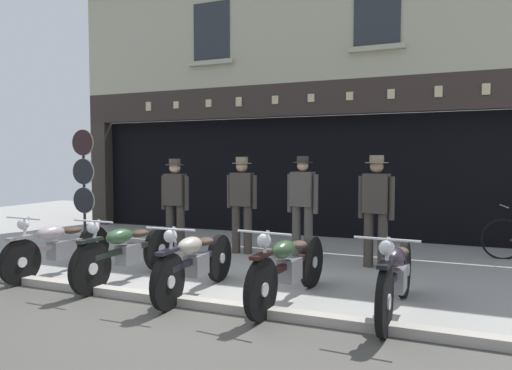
{
  "coord_description": "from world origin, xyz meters",
  "views": [
    {
      "loc": [
        2.96,
        -4.43,
        1.67
      ],
      "look_at": [
        0.15,
        2.53,
        1.25
      ],
      "focal_mm": 32.38,
      "sensor_mm": 36.0,
      "label": 1
    }
  ],
  "objects_px": {
    "salesman_right": "(303,202)",
    "advert_board_near": "(399,161)",
    "motorcycle_center": "(196,261)",
    "salesman_left": "(175,200)",
    "motorcycle_left": "(59,246)",
    "motorcycle_right": "(396,275)",
    "assistant_far_right": "(376,205)",
    "tyre_sign_pole": "(83,173)",
    "shopkeeper_center": "(242,200)",
    "motorcycle_center_left": "(127,251)",
    "motorcycle_center_right": "(289,266)"
  },
  "relations": [
    {
      "from": "motorcycle_left",
      "to": "shopkeeper_center",
      "type": "bearing_deg",
      "value": -125.51
    },
    {
      "from": "motorcycle_center",
      "to": "salesman_left",
      "type": "relative_size",
      "value": 1.16
    },
    {
      "from": "motorcycle_center_right",
      "to": "advert_board_near",
      "type": "relative_size",
      "value": 2.1
    },
    {
      "from": "motorcycle_center_left",
      "to": "shopkeeper_center",
      "type": "xyz_separation_m",
      "value": [
        0.67,
        2.35,
        0.52
      ]
    },
    {
      "from": "salesman_left",
      "to": "motorcycle_center_left",
      "type": "bearing_deg",
      "value": 102.43
    },
    {
      "from": "motorcycle_right",
      "to": "motorcycle_center_right",
      "type": "bearing_deg",
      "value": 4.1
    },
    {
      "from": "salesman_right",
      "to": "assistant_far_right",
      "type": "xyz_separation_m",
      "value": [
        1.24,
        -0.24,
        0.01
      ]
    },
    {
      "from": "motorcycle_right",
      "to": "assistant_far_right",
      "type": "relative_size",
      "value": 1.19
    },
    {
      "from": "motorcycle_left",
      "to": "salesman_left",
      "type": "height_order",
      "value": "salesman_left"
    },
    {
      "from": "tyre_sign_pole",
      "to": "motorcycle_right",
      "type": "bearing_deg",
      "value": -23.95
    },
    {
      "from": "shopkeeper_center",
      "to": "advert_board_near",
      "type": "xyz_separation_m",
      "value": [
        2.47,
        2.38,
        0.69
      ]
    },
    {
      "from": "shopkeeper_center",
      "to": "advert_board_near",
      "type": "bearing_deg",
      "value": -140.64
    },
    {
      "from": "motorcycle_center",
      "to": "salesman_right",
      "type": "bearing_deg",
      "value": -105.02
    },
    {
      "from": "motorcycle_center_left",
      "to": "advert_board_near",
      "type": "distance_m",
      "value": 5.8
    },
    {
      "from": "motorcycle_center_right",
      "to": "salesman_right",
      "type": "relative_size",
      "value": 1.22
    },
    {
      "from": "motorcycle_center",
      "to": "motorcycle_right",
      "type": "distance_m",
      "value": 2.37
    },
    {
      "from": "motorcycle_center_right",
      "to": "salesman_right",
      "type": "xyz_separation_m",
      "value": [
        -0.54,
        2.41,
        0.52
      ]
    },
    {
      "from": "motorcycle_center",
      "to": "assistant_far_right",
      "type": "height_order",
      "value": "assistant_far_right"
    },
    {
      "from": "motorcycle_center",
      "to": "advert_board_near",
      "type": "relative_size",
      "value": 1.95
    },
    {
      "from": "motorcycle_center_right",
      "to": "shopkeeper_center",
      "type": "distance_m",
      "value": 2.94
    },
    {
      "from": "motorcycle_center_left",
      "to": "motorcycle_center",
      "type": "relative_size",
      "value": 1.05
    },
    {
      "from": "motorcycle_right",
      "to": "assistant_far_right",
      "type": "xyz_separation_m",
      "value": [
        -0.49,
        2.14,
        0.53
      ]
    },
    {
      "from": "motorcycle_center",
      "to": "assistant_far_right",
      "type": "bearing_deg",
      "value": -130.31
    },
    {
      "from": "salesman_right",
      "to": "assistant_far_right",
      "type": "height_order",
      "value": "assistant_far_right"
    },
    {
      "from": "motorcycle_left",
      "to": "advert_board_near",
      "type": "relative_size",
      "value": 1.93
    },
    {
      "from": "salesman_right",
      "to": "shopkeeper_center",
      "type": "bearing_deg",
      "value": 9.02
    },
    {
      "from": "salesman_right",
      "to": "advert_board_near",
      "type": "distance_m",
      "value": 2.8
    },
    {
      "from": "assistant_far_right",
      "to": "tyre_sign_pole",
      "type": "xyz_separation_m",
      "value": [
        -6.65,
        1.03,
        0.4
      ]
    },
    {
      "from": "motorcycle_left",
      "to": "salesman_left",
      "type": "xyz_separation_m",
      "value": [
        0.61,
        2.18,
        0.52
      ]
    },
    {
      "from": "assistant_far_right",
      "to": "tyre_sign_pole",
      "type": "bearing_deg",
      "value": 0.08
    },
    {
      "from": "motorcycle_center_left",
      "to": "salesman_right",
      "type": "xyz_separation_m",
      "value": [
        1.78,
        2.38,
        0.52
      ]
    },
    {
      "from": "motorcycle_center",
      "to": "salesman_right",
      "type": "relative_size",
      "value": 1.14
    },
    {
      "from": "motorcycle_left",
      "to": "tyre_sign_pole",
      "type": "height_order",
      "value": "tyre_sign_pole"
    },
    {
      "from": "motorcycle_right",
      "to": "salesman_right",
      "type": "xyz_separation_m",
      "value": [
        -1.73,
        2.39,
        0.52
      ]
    },
    {
      "from": "motorcycle_center_left",
      "to": "motorcycle_center_right",
      "type": "relative_size",
      "value": 0.98
    },
    {
      "from": "motorcycle_center",
      "to": "salesman_right",
      "type": "distance_m",
      "value": 2.67
    },
    {
      "from": "motorcycle_center",
      "to": "motorcycle_left",
      "type": "bearing_deg",
      "value": -4.59
    },
    {
      "from": "motorcycle_left",
      "to": "salesman_left",
      "type": "relative_size",
      "value": 1.15
    },
    {
      "from": "motorcycle_right",
      "to": "salesman_left",
      "type": "bearing_deg",
      "value": -24.87
    },
    {
      "from": "shopkeeper_center",
      "to": "assistant_far_right",
      "type": "relative_size",
      "value": 0.99
    },
    {
      "from": "motorcycle_center_left",
      "to": "salesman_left",
      "type": "height_order",
      "value": "salesman_left"
    },
    {
      "from": "motorcycle_center",
      "to": "salesman_left",
      "type": "distance_m",
      "value": 2.95
    },
    {
      "from": "motorcycle_center_left",
      "to": "advert_board_near",
      "type": "relative_size",
      "value": 2.05
    },
    {
      "from": "assistant_far_right",
      "to": "salesman_right",
      "type": "bearing_deg",
      "value": -2.23
    },
    {
      "from": "shopkeeper_center",
      "to": "motorcycle_left",
      "type": "bearing_deg",
      "value": 47.1
    },
    {
      "from": "assistant_far_right",
      "to": "advert_board_near",
      "type": "xyz_separation_m",
      "value": [
        0.12,
        2.59,
        0.68
      ]
    },
    {
      "from": "motorcycle_right",
      "to": "motorcycle_left",
      "type": "bearing_deg",
      "value": 3.19
    },
    {
      "from": "motorcycle_center_right",
      "to": "motorcycle_right",
      "type": "xyz_separation_m",
      "value": [
        1.2,
        0.02,
        0.0
      ]
    },
    {
      "from": "motorcycle_center_right",
      "to": "shopkeeper_center",
      "type": "relative_size",
      "value": 1.23
    },
    {
      "from": "shopkeeper_center",
      "to": "tyre_sign_pole",
      "type": "relative_size",
      "value": 0.73
    }
  ]
}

